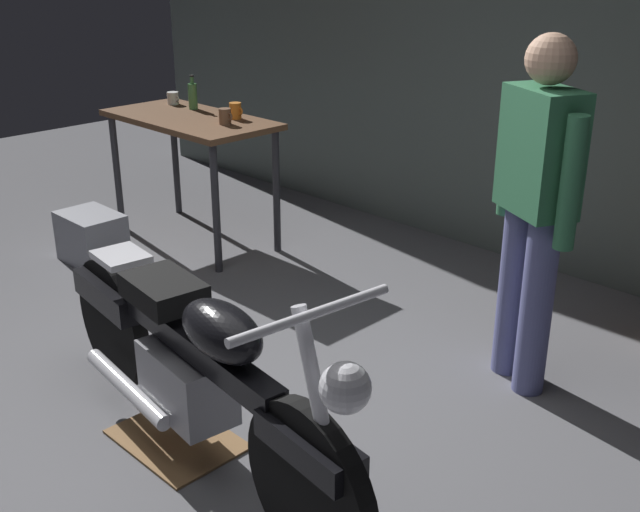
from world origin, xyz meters
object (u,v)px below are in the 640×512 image
at_px(mug_orange_travel, 236,111).
at_px(mug_white_ceramic, 173,98).
at_px(motorcycle, 193,365).
at_px(mug_brown_stoneware, 225,116).
at_px(bottle, 193,95).
at_px(storage_bin, 92,238).
at_px(person_standing, 535,202).

bearing_deg(mug_orange_travel, mug_white_ceramic, -179.57).
bearing_deg(motorcycle, mug_brown_stoneware, 144.60).
bearing_deg(mug_brown_stoneware, mug_white_ceramic, 169.39).
height_order(mug_white_ceramic, bottle, bottle).
relative_size(mug_orange_travel, mug_brown_stoneware, 1.01).
height_order(motorcycle, bottle, bottle).
height_order(motorcycle, storage_bin, motorcycle).
height_order(mug_orange_travel, mug_brown_stoneware, mug_orange_travel).
xyz_separation_m(storage_bin, mug_white_ceramic, (-0.28, 0.92, 0.78)).
height_order(person_standing, storage_bin, person_standing).
distance_m(person_standing, mug_orange_travel, 2.44).
bearing_deg(storage_bin, mug_white_ceramic, 107.13).
distance_m(motorcycle, mug_orange_travel, 2.57).
bearing_deg(mug_brown_stoneware, mug_orange_travel, 118.00).
relative_size(motorcycle, mug_brown_stoneware, 18.85).
height_order(motorcycle, mug_white_ceramic, motorcycle).
height_order(person_standing, mug_brown_stoneware, person_standing).
bearing_deg(bottle, motorcycle, -36.99).
bearing_deg(bottle, mug_orange_travel, 0.78).
bearing_deg(mug_brown_stoneware, bottle, 164.92).
bearing_deg(mug_brown_stoneware, storage_bin, -123.71).
bearing_deg(person_standing, bottle, 22.58).
distance_m(motorcycle, storage_bin, 2.42).
distance_m(person_standing, bottle, 2.91).
distance_m(motorcycle, bottle, 2.93).
bearing_deg(person_standing, mug_orange_travel, 21.56).
distance_m(mug_brown_stoneware, mug_white_ceramic, 0.81).
distance_m(mug_brown_stoneware, bottle, 0.57).
bearing_deg(motorcycle, bottle, 149.81).
xyz_separation_m(person_standing, bottle, (-2.90, 0.23, 0.07)).
xyz_separation_m(mug_orange_travel, mug_white_ceramic, (-0.72, -0.01, -0.01)).
height_order(mug_brown_stoneware, bottle, bottle).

